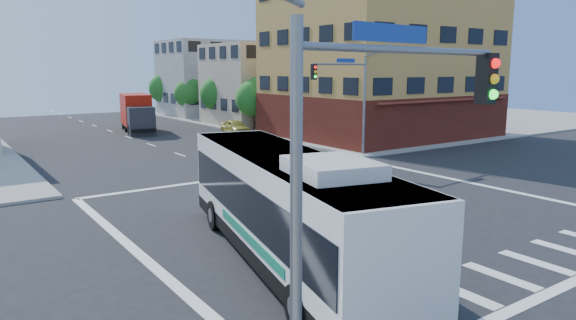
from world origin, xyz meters
TOP-DOWN VIEW (x-y plane):
  - ground at (0.00, 0.00)m, footprint 120.00×120.00m
  - sidewalk_ne at (35.00, 35.00)m, footprint 50.00×50.00m
  - corner_building_ne at (19.99, 18.48)m, footprint 18.10×15.44m
  - building_east_near at (16.98, 33.98)m, footprint 12.06×10.06m
  - building_east_far at (16.98, 47.98)m, footprint 12.06×10.06m
  - signal_mast_ne at (9.08, 10.62)m, footprint 7.91×1.13m
  - signal_mast_sw at (-9.08, -10.64)m, footprint 7.91×1.01m
  - street_tree_a at (11.90, 27.92)m, footprint 3.60×3.60m
  - street_tree_b at (11.90, 35.92)m, footprint 3.80×3.80m
  - street_tree_c at (11.90, 43.92)m, footprint 3.40×3.40m
  - street_tree_d at (11.90, 51.92)m, footprint 4.00×4.00m
  - transit_bus at (-5.77, -3.23)m, footprint 5.86×13.74m
  - box_truck at (2.15, 34.68)m, footprint 4.02×8.66m
  - parked_car at (9.28, 27.25)m, footprint 1.98×4.30m

SIDE VIEW (x-z plane):
  - ground at x=0.00m, z-range 0.00..0.00m
  - sidewalk_ne at x=35.00m, z-range 0.00..0.15m
  - parked_car at x=9.28m, z-range 0.00..1.43m
  - box_truck at x=2.15m, z-range -0.06..3.70m
  - transit_bus at x=-5.77m, z-range -0.04..3.94m
  - street_tree_c at x=11.90m, z-range 0.82..6.11m
  - street_tree_a at x=11.90m, z-range 0.83..6.35m
  - street_tree_b at x=11.90m, z-range 0.85..6.65m
  - street_tree_d at x=11.90m, z-range 0.87..6.90m
  - building_east_near at x=16.98m, z-range 0.01..9.01m
  - signal_mast_ne at x=9.08m, z-range 0.95..9.02m
  - signal_mast_sw at x=-9.08m, z-range 0.95..9.02m
  - building_east_far at x=16.98m, z-range 0.01..10.01m
  - corner_building_ne at x=19.99m, z-range -1.11..12.89m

